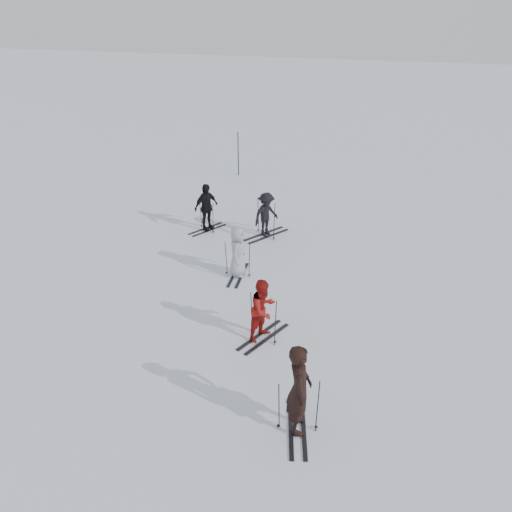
% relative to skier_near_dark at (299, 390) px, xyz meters
% --- Properties ---
extents(ground, '(120.00, 120.00, 0.00)m').
position_rel_skier_near_dark_xyz_m(ground, '(-2.28, 3.83, -0.96)').
color(ground, silver).
rests_on(ground, ground).
extents(skier_near_dark, '(0.62, 0.79, 1.92)m').
position_rel_skier_near_dark_xyz_m(skier_near_dark, '(0.00, 0.00, 0.00)').
color(skier_near_dark, black).
rests_on(skier_near_dark, ground).
extents(skier_red, '(0.86, 0.94, 1.57)m').
position_rel_skier_near_dark_xyz_m(skier_red, '(-1.42, 2.59, -0.17)').
color(skier_red, maroon).
rests_on(skier_red, ground).
extents(skier_grey, '(0.55, 0.79, 1.53)m').
position_rel_skier_near_dark_xyz_m(skier_grey, '(-2.99, 5.32, -0.19)').
color(skier_grey, '#9FA3A9').
rests_on(skier_grey, ground).
extents(skier_uphill_left, '(0.85, 1.06, 1.68)m').
position_rel_skier_near_dark_xyz_m(skier_uphill_left, '(-5.08, 8.12, -0.12)').
color(skier_uphill_left, black).
rests_on(skier_uphill_left, ground).
extents(skier_uphill_far, '(1.02, 1.14, 1.54)m').
position_rel_skier_near_dark_xyz_m(skier_uphill_far, '(-2.94, 8.26, -0.19)').
color(skier_uphill_far, black).
rests_on(skier_uphill_far, ground).
extents(skis_near_dark, '(1.79, 1.24, 1.18)m').
position_rel_skier_near_dark_xyz_m(skis_near_dark, '(0.00, 0.00, -0.37)').
color(skis_near_dark, black).
rests_on(skis_near_dark, ground).
extents(skis_red, '(1.87, 1.48, 1.21)m').
position_rel_skier_near_dark_xyz_m(skis_red, '(-1.42, 2.59, -0.35)').
color(skis_red, black).
rests_on(skis_red, ground).
extents(skis_grey, '(1.64, 0.97, 1.15)m').
position_rel_skier_near_dark_xyz_m(skis_grey, '(-2.99, 5.32, -0.39)').
color(skis_grey, black).
rests_on(skis_grey, ground).
extents(skis_uphill_left, '(1.74, 1.48, 1.12)m').
position_rel_skier_near_dark_xyz_m(skis_uphill_left, '(-5.08, 8.12, -0.40)').
color(skis_uphill_left, black).
rests_on(skis_uphill_left, ground).
extents(skis_uphill_far, '(2.09, 1.84, 1.35)m').
position_rel_skier_near_dark_xyz_m(skis_uphill_far, '(-2.94, 8.26, -0.28)').
color(skis_uphill_far, black).
rests_on(skis_uphill_far, ground).
extents(piste_marker, '(0.04, 0.04, 2.02)m').
position_rel_skier_near_dark_xyz_m(piste_marker, '(-5.95, 14.26, 0.05)').
color(piste_marker, black).
rests_on(piste_marker, ground).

